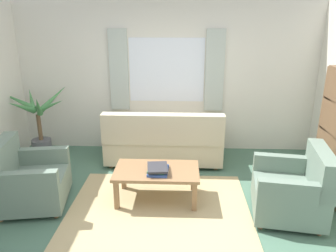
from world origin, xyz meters
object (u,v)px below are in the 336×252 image
(coffee_table, at_px, (157,173))
(potted_plant, at_px, (39,125))
(armchair_left, at_px, (28,180))
(couch, at_px, (164,142))
(book_stack_on_table, at_px, (158,169))
(armchair_right, at_px, (294,190))

(coffee_table, bearing_deg, potted_plant, 148.22)
(armchair_left, relative_size, potted_plant, 0.78)
(couch, height_order, book_stack_on_table, couch)
(couch, distance_m, potted_plant, 2.15)
(book_stack_on_table, relative_size, potted_plant, 0.29)
(armchair_left, xyz_separation_m, coffee_table, (1.64, 0.20, 0.03))
(couch, relative_size, potted_plant, 1.55)
(armchair_left, height_order, coffee_table, armchair_left)
(couch, xyz_separation_m, potted_plant, (-2.14, 0.14, 0.21))
(armchair_left, distance_m, armchair_right, 3.32)
(armchair_left, bearing_deg, couch, -59.78)
(couch, xyz_separation_m, book_stack_on_table, (-0.01, -1.25, 0.11))
(couch, bearing_deg, potted_plant, -3.65)
(armchair_right, bearing_deg, armchair_left, -83.38)
(couch, relative_size, armchair_right, 2.00)
(armchair_right, height_order, potted_plant, potted_plant)
(couch, bearing_deg, coffee_table, 88.66)
(book_stack_on_table, bearing_deg, armchair_left, -175.64)
(armchair_left, bearing_deg, potted_plant, 8.14)
(potted_plant, bearing_deg, armchair_right, -23.02)
(armchair_right, distance_m, coffee_table, 1.71)
(couch, distance_m, armchair_left, 2.16)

